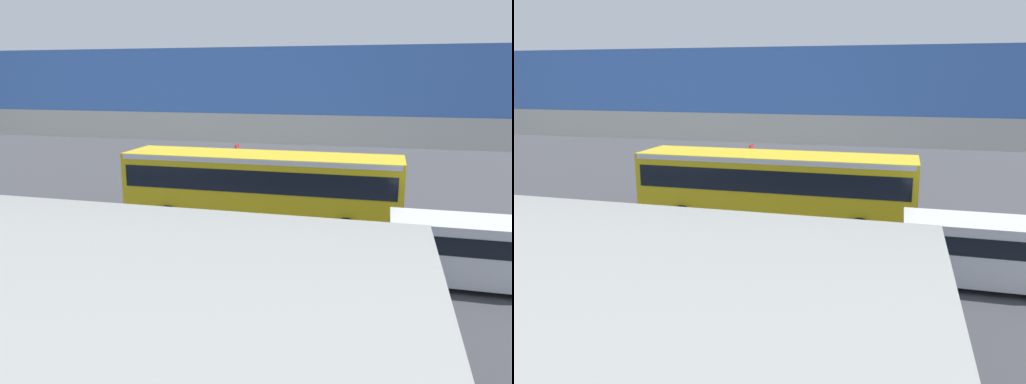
% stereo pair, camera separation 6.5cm
% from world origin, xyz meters
% --- Properties ---
extents(ground, '(80.00, 80.00, 0.00)m').
position_xyz_m(ground, '(0.00, 0.00, 0.00)').
color(ground, '#424247').
extents(city_bus, '(11.54, 2.85, 3.15)m').
position_xyz_m(city_bus, '(-1.41, 0.58, 1.88)').
color(city_bus, yellow).
rests_on(city_bus, ground).
extents(parked_van, '(4.80, 2.17, 2.05)m').
position_xyz_m(parked_van, '(-9.05, 4.70, 1.18)').
color(parked_van, silver).
rests_on(parked_van, ground).
extents(pedestrian, '(0.38, 0.38, 1.79)m').
position_xyz_m(pedestrian, '(7.02, 4.83, 0.89)').
color(pedestrian, '#2D2D38').
rests_on(pedestrian, ground).
extents(traffic_sign, '(0.08, 0.60, 2.80)m').
position_xyz_m(traffic_sign, '(1.18, -4.57, 1.89)').
color(traffic_sign, slate).
rests_on(traffic_sign, ground).
extents(lane_dash_leftmost, '(2.00, 0.20, 0.01)m').
position_xyz_m(lane_dash_leftmost, '(-6.00, -3.04, 0.00)').
color(lane_dash_leftmost, silver).
rests_on(lane_dash_leftmost, ground).
extents(lane_dash_left, '(2.00, 0.20, 0.01)m').
position_xyz_m(lane_dash_left, '(-2.00, -3.04, 0.00)').
color(lane_dash_left, silver).
rests_on(lane_dash_left, ground).
extents(lane_dash_centre, '(2.00, 0.20, 0.01)m').
position_xyz_m(lane_dash_centre, '(2.00, -3.04, 0.00)').
color(lane_dash_centre, silver).
rests_on(lane_dash_centre, ground).
extents(lane_dash_right, '(2.00, 0.20, 0.01)m').
position_xyz_m(lane_dash_right, '(6.00, -3.04, 0.00)').
color(lane_dash_right, silver).
rests_on(lane_dash_right, ground).
extents(pedestrian_overpass, '(25.92, 2.60, 6.75)m').
position_xyz_m(pedestrian_overpass, '(0.00, 10.70, 4.97)').
color(pedestrian_overpass, '#9E9E99').
rests_on(pedestrian_overpass, ground).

